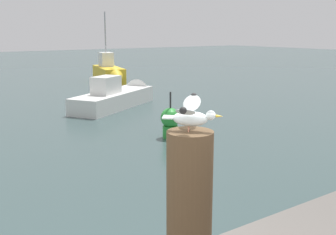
# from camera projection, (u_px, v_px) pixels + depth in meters

# --- Properties ---
(mooring_post) EXTENTS (0.31, 0.31, 1.05)m
(mooring_post) POSITION_uv_depth(u_px,v_px,m) (189.00, 206.00, 2.83)
(mooring_post) COLOR #4C3823
(mooring_post) RESTS_ON harbor_quay
(seagull) EXTENTS (0.49, 0.49, 0.21)m
(seagull) POSITION_uv_depth(u_px,v_px,m) (191.00, 114.00, 2.70)
(seagull) COLOR tan
(seagull) RESTS_ON mooring_post
(boat_yellow) EXTENTS (2.20, 4.59, 4.11)m
(boat_yellow) POSITION_uv_depth(u_px,v_px,m) (110.00, 73.00, 24.09)
(boat_yellow) COLOR yellow
(boat_yellow) RESTS_ON ground_plane
(boat_white) EXTENTS (5.20, 3.76, 1.53)m
(boat_white) POSITION_uv_depth(u_px,v_px,m) (122.00, 96.00, 17.08)
(boat_white) COLOR silver
(boat_white) RESTS_ON ground_plane
(channel_buoy) EXTENTS (0.56, 0.56, 1.33)m
(channel_buoy) POSITION_uv_depth(u_px,v_px,m) (170.00, 122.00, 11.83)
(channel_buoy) COLOR green
(channel_buoy) RESTS_ON ground_plane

